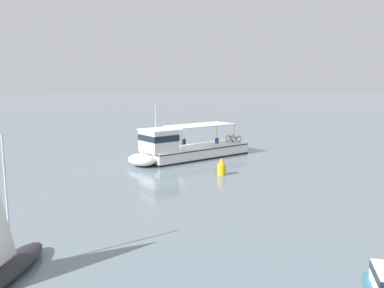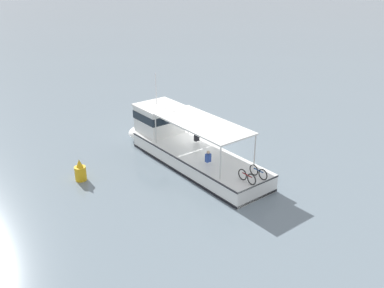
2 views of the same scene
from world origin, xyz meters
TOP-DOWN VIEW (x-y plane):
  - ground_plane at (0.00, 0.00)m, footprint 400.00×400.00m
  - ferry_main at (-1.00, 1.32)m, footprint 12.80×8.24m
  - sailboat_horizon_west at (10.00, 21.95)m, footprint 2.88×4.99m
  - channel_buoy at (-2.71, 8.06)m, footprint 0.70×0.70m

SIDE VIEW (x-z plane):
  - ground_plane at x=0.00m, z-range 0.00..0.00m
  - sailboat_horizon_west at x=10.00m, z-range -2.16..3.24m
  - channel_buoy at x=-2.71m, z-range -0.13..1.27m
  - ferry_main at x=-1.00m, z-range -1.65..3.67m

